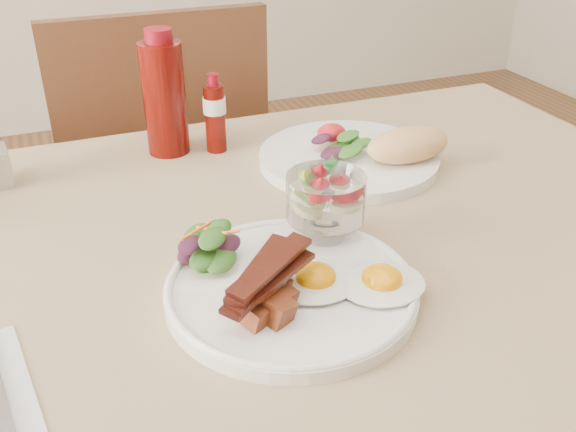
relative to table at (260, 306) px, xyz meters
The scene contains 10 objects.
table is the anchor object (origin of this frame).
chair_far 0.68m from the table, 90.00° to the left, with size 0.42×0.42×0.93m.
main_plate 0.14m from the table, 88.56° to the right, with size 0.28×0.28×0.02m, color white.
fried_eggs 0.18m from the table, 65.66° to the right, with size 0.18×0.13×0.03m.
bacon_potato_pile 0.19m from the table, 105.55° to the right, with size 0.12×0.10×0.05m.
side_salad 0.15m from the table, 155.46° to the right, with size 0.08×0.07×0.04m.
fruit_cup 0.18m from the table, 17.94° to the right, with size 0.10×0.10×0.10m.
second_plate 0.31m from the table, 36.42° to the left, with size 0.29×0.28×0.07m.
ketchup_bottle 0.38m from the table, 96.00° to the left, with size 0.08×0.08×0.20m.
hot_sauce_bottle 0.35m from the table, 83.05° to the left, with size 0.04×0.04×0.13m.
Camera 1 is at (-0.21, -0.64, 1.18)m, focal length 40.00 mm.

